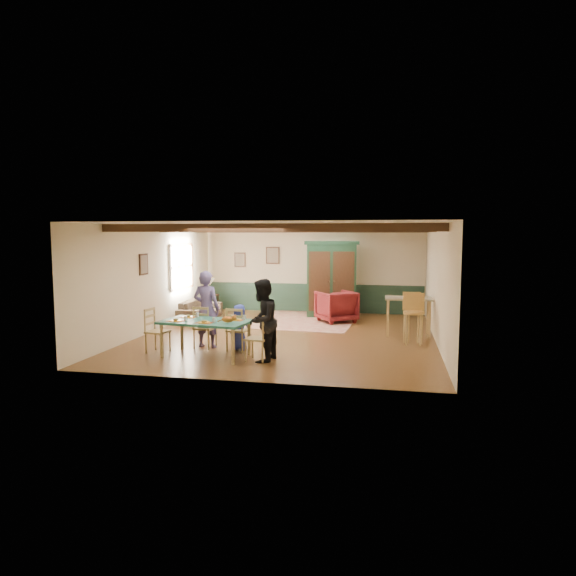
% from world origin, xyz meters
% --- Properties ---
extents(floor, '(8.00, 8.00, 0.00)m').
position_xyz_m(floor, '(0.00, 0.00, 0.00)').
color(floor, '#4F2F16').
rests_on(floor, ground).
extents(wall_back, '(7.00, 0.02, 2.70)m').
position_xyz_m(wall_back, '(0.00, 4.00, 1.35)').
color(wall_back, beige).
rests_on(wall_back, floor).
extents(wall_left, '(0.02, 8.00, 2.70)m').
position_xyz_m(wall_left, '(-3.50, 0.00, 1.35)').
color(wall_left, beige).
rests_on(wall_left, floor).
extents(wall_right, '(0.02, 8.00, 2.70)m').
position_xyz_m(wall_right, '(3.50, 0.00, 1.35)').
color(wall_right, beige).
rests_on(wall_right, floor).
extents(ceiling, '(7.00, 8.00, 0.02)m').
position_xyz_m(ceiling, '(0.00, 0.00, 2.70)').
color(ceiling, white).
rests_on(ceiling, wall_back).
extents(wainscot_back, '(6.95, 0.03, 0.90)m').
position_xyz_m(wainscot_back, '(0.00, 3.98, 0.45)').
color(wainscot_back, '#1A3123').
rests_on(wainscot_back, floor).
extents(ceiling_beam_front, '(6.95, 0.16, 0.16)m').
position_xyz_m(ceiling_beam_front, '(0.00, -2.30, 2.61)').
color(ceiling_beam_front, black).
rests_on(ceiling_beam_front, ceiling).
extents(ceiling_beam_mid, '(6.95, 0.16, 0.16)m').
position_xyz_m(ceiling_beam_mid, '(0.00, 0.40, 2.61)').
color(ceiling_beam_mid, black).
rests_on(ceiling_beam_mid, ceiling).
extents(ceiling_beam_back, '(6.95, 0.16, 0.16)m').
position_xyz_m(ceiling_beam_back, '(0.00, 3.00, 2.61)').
color(ceiling_beam_back, black).
rests_on(ceiling_beam_back, ceiling).
extents(window_left, '(0.06, 1.60, 1.30)m').
position_xyz_m(window_left, '(-3.47, 1.70, 1.55)').
color(window_left, white).
rests_on(window_left, wall_left).
extents(picture_left_wall, '(0.04, 0.42, 0.52)m').
position_xyz_m(picture_left_wall, '(-3.47, -0.60, 1.75)').
color(picture_left_wall, gray).
rests_on(picture_left_wall, wall_left).
extents(picture_back_a, '(0.45, 0.04, 0.55)m').
position_xyz_m(picture_back_a, '(-1.30, 3.97, 1.80)').
color(picture_back_a, gray).
rests_on(picture_back_a, wall_back).
extents(picture_back_b, '(0.38, 0.04, 0.48)m').
position_xyz_m(picture_back_b, '(-2.40, 3.97, 1.65)').
color(picture_back_b, gray).
rests_on(picture_back_b, wall_back).
extents(dining_table, '(1.88, 1.20, 0.74)m').
position_xyz_m(dining_table, '(-1.21, -2.44, 0.37)').
color(dining_table, '#1F6354').
rests_on(dining_table, floor).
extents(dining_chair_far_left, '(0.47, 0.48, 0.93)m').
position_xyz_m(dining_chair_far_left, '(-1.51, -1.69, 0.47)').
color(dining_chair_far_left, tan).
rests_on(dining_chair_far_left, floor).
extents(dining_chair_far_right, '(0.47, 0.48, 0.93)m').
position_xyz_m(dining_chair_far_right, '(-0.73, -1.79, 0.47)').
color(dining_chair_far_right, tan).
rests_on(dining_chair_far_right, floor).
extents(dining_chair_end_left, '(0.48, 0.47, 0.93)m').
position_xyz_m(dining_chair_end_left, '(-2.33, -2.29, 0.47)').
color(dining_chair_end_left, tan).
rests_on(dining_chair_end_left, floor).
extents(dining_chair_end_right, '(0.48, 0.47, 0.93)m').
position_xyz_m(dining_chair_end_right, '(-0.09, -2.58, 0.47)').
color(dining_chair_end_right, tan).
rests_on(dining_chair_end_right, floor).
extents(person_man, '(0.67, 0.48, 1.69)m').
position_xyz_m(person_man, '(-1.50, -1.61, 0.85)').
color(person_man, '#5E5089').
rests_on(person_man, floor).
extents(person_woman, '(0.71, 0.86, 1.62)m').
position_xyz_m(person_woman, '(0.01, -2.60, 0.81)').
color(person_woman, black).
rests_on(person_woman, floor).
extents(person_child, '(0.52, 0.37, 0.99)m').
position_xyz_m(person_child, '(-0.72, -1.71, 0.49)').
color(person_child, '#2938A5').
rests_on(person_child, floor).
extents(cat, '(0.37, 0.18, 0.18)m').
position_xyz_m(cat, '(-0.69, -2.61, 0.83)').
color(cat, orange).
rests_on(cat, dining_table).
extents(place_setting_near_left, '(0.43, 0.34, 0.11)m').
position_xyz_m(place_setting_near_left, '(-1.78, -2.61, 0.79)').
color(place_setting_near_left, gold).
rests_on(place_setting_near_left, dining_table).
extents(place_setting_near_center, '(0.43, 0.34, 0.11)m').
position_xyz_m(place_setting_near_center, '(-1.14, -2.69, 0.79)').
color(place_setting_near_center, gold).
rests_on(place_setting_near_center, dining_table).
extents(place_setting_far_left, '(0.43, 0.34, 0.11)m').
position_xyz_m(place_setting_far_left, '(-1.71, -2.12, 0.79)').
color(place_setting_far_left, gold).
rests_on(place_setting_far_left, dining_table).
extents(place_setting_far_right, '(0.43, 0.34, 0.11)m').
position_xyz_m(place_setting_far_right, '(-0.64, -2.26, 0.79)').
color(place_setting_far_right, gold).
rests_on(place_setting_far_right, dining_table).
extents(area_rug, '(3.11, 3.61, 0.01)m').
position_xyz_m(area_rug, '(0.01, 2.29, 0.01)').
color(area_rug, beige).
rests_on(area_rug, floor).
extents(armoire, '(1.67, 0.82, 2.28)m').
position_xyz_m(armoire, '(0.70, 3.17, 1.14)').
color(armoire, '#13301D').
rests_on(armoire, floor).
extents(armchair, '(1.34, 1.35, 0.89)m').
position_xyz_m(armchair, '(0.95, 2.20, 0.45)').
color(armchair, '#450D13').
rests_on(armchair, floor).
extents(sofa, '(0.86, 2.02, 0.58)m').
position_xyz_m(sofa, '(-2.97, 1.83, 0.29)').
color(sofa, '#44382A').
rests_on(sofa, floor).
extents(end_table, '(0.47, 0.47, 0.57)m').
position_xyz_m(end_table, '(-3.16, 3.19, 0.29)').
color(end_table, black).
rests_on(end_table, floor).
extents(table_lamp, '(0.29, 0.29, 0.52)m').
position_xyz_m(table_lamp, '(-3.16, 3.19, 0.83)').
color(table_lamp, beige).
rests_on(table_lamp, end_table).
extents(counter_table, '(1.14, 0.67, 0.94)m').
position_xyz_m(counter_table, '(2.89, 0.64, 0.47)').
color(counter_table, tan).
rests_on(counter_table, floor).
extents(bar_stool_left, '(0.46, 0.50, 1.17)m').
position_xyz_m(bar_stool_left, '(2.95, -0.43, 0.59)').
color(bar_stool_left, tan).
rests_on(bar_stool_left, floor).
extents(bar_stool_right, '(0.42, 0.46, 1.13)m').
position_xyz_m(bar_stool_right, '(3.03, -0.19, 0.56)').
color(bar_stool_right, tan).
rests_on(bar_stool_right, floor).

